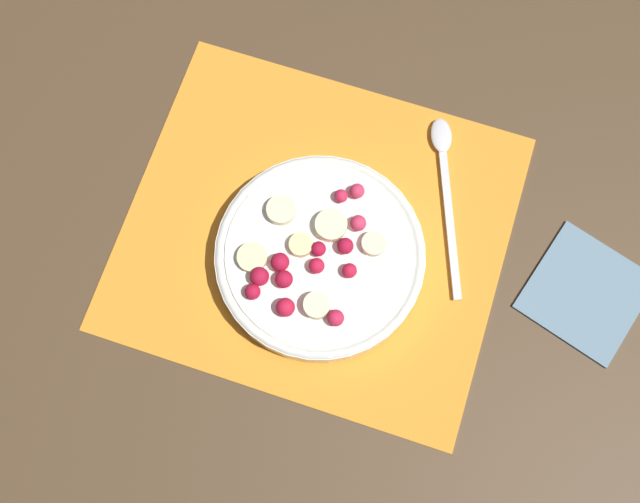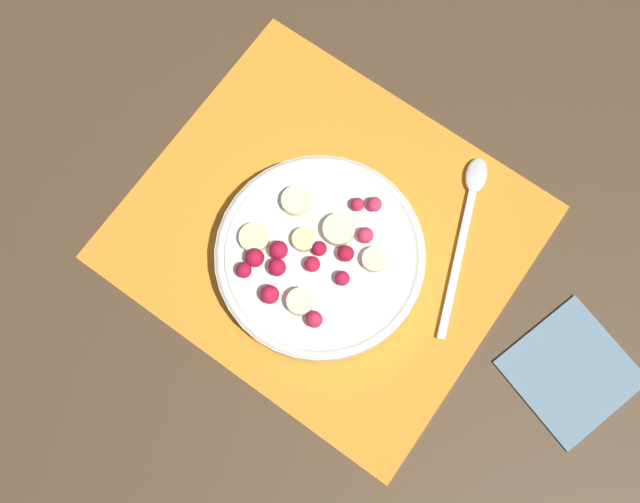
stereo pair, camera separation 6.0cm
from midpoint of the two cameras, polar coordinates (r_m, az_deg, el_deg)
ground_plane at (r=0.82m, az=2.48°, el=1.23°), size 3.00×3.00×0.00m
placemat at (r=0.81m, az=2.49°, el=1.29°), size 0.43×0.38×0.01m
fruit_bowl at (r=0.78m, az=2.11°, el=-0.69°), size 0.23×0.23×0.05m
spoon at (r=0.84m, az=13.78°, el=2.80°), size 0.09×0.21×0.01m
napkin at (r=0.84m, az=21.44°, el=-9.23°), size 0.15×0.15×0.01m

